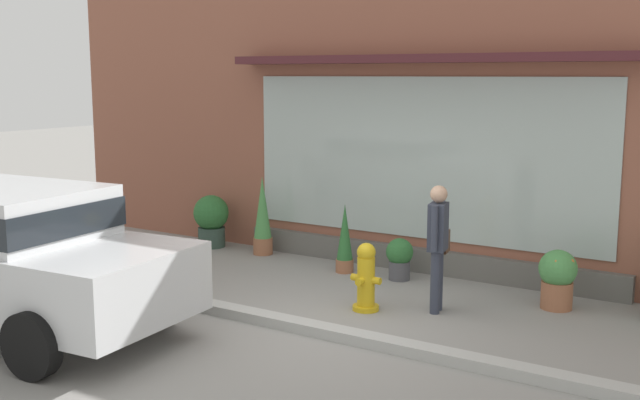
# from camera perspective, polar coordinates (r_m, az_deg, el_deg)

# --- Properties ---
(ground_plane) EXTENTS (60.00, 60.00, 0.00)m
(ground_plane) POSITION_cam_1_polar(r_m,az_deg,el_deg) (9.05, -0.75, -9.34)
(ground_plane) COLOR gray
(curb_strip) EXTENTS (14.00, 0.24, 0.12)m
(curb_strip) POSITION_cam_1_polar(r_m,az_deg,el_deg) (8.87, -1.47, -9.32)
(curb_strip) COLOR #B2B2AD
(curb_strip) RESTS_ON ground_plane
(storefront) EXTENTS (14.00, 0.81, 4.94)m
(storefront) POSITION_cam_1_polar(r_m,az_deg,el_deg) (11.38, 8.11, 6.88)
(storefront) COLOR #935642
(storefront) RESTS_ON ground_plane
(fire_hydrant) EXTENTS (0.40, 0.37, 0.85)m
(fire_hydrant) POSITION_cam_1_polar(r_m,az_deg,el_deg) (9.53, 3.44, -5.78)
(fire_hydrant) COLOR gold
(fire_hydrant) RESTS_ON ground_plane
(pedestrian_with_handbag) EXTENTS (0.26, 0.66, 1.58)m
(pedestrian_with_handbag) POSITION_cam_1_polar(r_m,az_deg,el_deg) (9.46, 8.80, -2.90)
(pedestrian_with_handbag) COLOR #333847
(pedestrian_with_handbag) RESTS_ON ground_plane
(parked_car_silver) EXTENTS (4.42, 2.27, 1.65)m
(parked_car_silver) POSITION_cam_1_polar(r_m,az_deg,el_deg) (9.40, -22.43, -3.41)
(parked_car_silver) COLOR silver
(parked_car_silver) RESTS_ON ground_plane
(potted_plant_by_entrance) EXTENTS (0.39, 0.39, 0.60)m
(potted_plant_by_entrance) POSITION_cam_1_polar(r_m,az_deg,el_deg) (10.98, 5.94, -4.26)
(potted_plant_by_entrance) COLOR #4C4C51
(potted_plant_by_entrance) RESTS_ON ground_plane
(potted_plant_window_left) EXTENTS (0.60, 0.60, 0.89)m
(potted_plant_window_left) POSITION_cam_1_polar(r_m,az_deg,el_deg) (13.09, -8.10, -1.39)
(potted_plant_window_left) COLOR #33473D
(potted_plant_window_left) RESTS_ON ground_plane
(potted_plant_near_hydrant) EXTENTS (0.32, 0.32, 1.28)m
(potted_plant_near_hydrant) POSITION_cam_1_polar(r_m,az_deg,el_deg) (12.43, -4.29, -1.28)
(potted_plant_near_hydrant) COLOR #9E6042
(potted_plant_near_hydrant) RESTS_ON ground_plane
(potted_plant_corner_tall) EXTENTS (0.27, 0.27, 1.02)m
(potted_plant_corner_tall) POSITION_cam_1_polar(r_m,az_deg,el_deg) (11.30, 1.85, -2.96)
(potted_plant_corner_tall) COLOR #9E6042
(potted_plant_corner_tall) RESTS_ON ground_plane
(potted_plant_low_front) EXTENTS (0.47, 0.47, 0.75)m
(potted_plant_low_front) POSITION_cam_1_polar(r_m,az_deg,el_deg) (10.02, 17.26, -5.49)
(potted_plant_low_front) COLOR #9E6042
(potted_plant_low_front) RESTS_ON ground_plane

